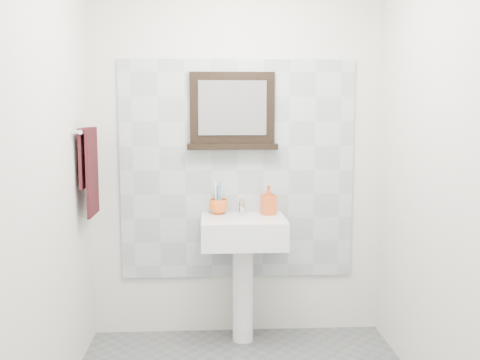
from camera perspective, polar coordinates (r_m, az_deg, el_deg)
The scene contains 12 objects.
back_wall at distance 3.86m, azimuth -0.28°, elevation 2.50°, with size 2.00×0.01×2.50m, color silver.
front_wall at distance 1.68m, azimuth 3.52°, elevation -3.69°, with size 2.00×0.01×2.50m, color silver.
left_wall at distance 2.87m, azimuth -19.43°, elevation 0.46°, with size 0.01×2.20×2.50m, color silver.
right_wall at distance 3.01m, azimuth 20.25°, elevation 0.71°, with size 0.01×2.20×2.50m, color silver.
splashback at distance 3.86m, azimuth -0.27°, elevation 1.01°, with size 1.60×0.02×1.50m, color #A8B1B6.
pedestal_sink at distance 3.73m, azimuth 0.33°, elevation -6.60°, with size 0.55×0.44×0.96m.
toothbrush_cup at distance 3.81m, azimuth -2.21°, elevation -2.72°, with size 0.13×0.13×0.10m, color orange.
toothbrushes at distance 3.80m, azimuth -2.17°, elevation -1.63°, with size 0.05×0.04×0.21m.
soap_dispenser at distance 3.78m, azimuth 2.90°, elevation -2.04°, with size 0.09×0.09×0.20m, color red.
framed_mirror at distance 3.80m, azimuth -0.79°, elevation 6.82°, with size 0.61×0.11×0.52m.
towel_bar at distance 3.61m, azimuth -15.29°, elevation 4.85°, with size 0.07×0.40×0.03m.
hand_towel at distance 3.62m, azimuth -15.07°, elevation 1.52°, with size 0.06×0.30×0.55m.
Camera 1 is at (-0.19, -2.74, 1.57)m, focal length 42.00 mm.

